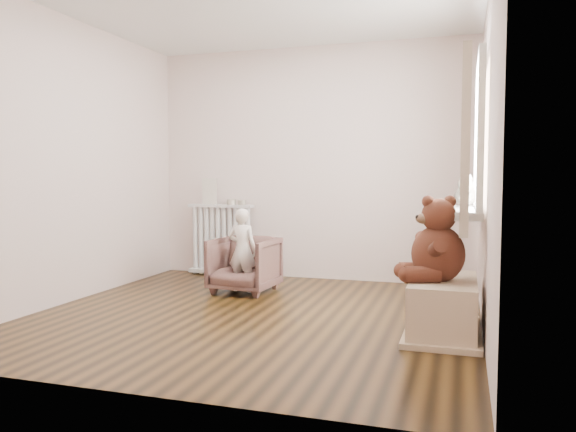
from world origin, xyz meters
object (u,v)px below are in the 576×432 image
(radiator, at_px, (221,242))
(child, at_px, (242,250))
(teddy_bear, at_px, (438,244))
(plush_cat, at_px, (466,195))
(armchair, at_px, (244,265))
(toy_vanity, at_px, (241,253))
(toy_bench, at_px, (443,307))

(radiator, distance_m, child, 1.10)
(teddy_bear, height_order, plush_cat, plush_cat)
(armchair, height_order, plush_cat, plush_cat)
(radiator, relative_size, toy_vanity, 1.74)
(toy_vanity, xyz_separation_m, plush_cat, (2.46, -1.07, 0.72))
(toy_vanity, bearing_deg, armchair, -65.46)
(child, bearing_deg, armchair, -85.43)
(radiator, relative_size, child, 1.00)
(armchair, bearing_deg, child, -85.43)
(child, bearing_deg, teddy_bear, 157.19)
(armchair, relative_size, toy_bench, 0.70)
(radiator, relative_size, teddy_bear, 1.38)
(teddy_bear, xyz_separation_m, plush_cat, (0.18, 0.78, 0.33))
(armchair, height_order, teddy_bear, teddy_bear)
(armchair, xyz_separation_m, plush_cat, (2.09, -0.26, 0.72))
(armchair, height_order, toy_bench, armchair)
(toy_vanity, bearing_deg, radiator, 173.38)
(radiator, height_order, teddy_bear, teddy_bear)
(radiator, distance_m, toy_bench, 3.16)
(toy_vanity, xyz_separation_m, toy_bench, (2.32, -1.78, -0.08))
(toy_vanity, distance_m, teddy_bear, 2.96)
(toy_bench, relative_size, teddy_bear, 1.46)
(teddy_bear, bearing_deg, toy_vanity, 123.57)
(toy_bench, bearing_deg, teddy_bear, -121.68)
(radiator, bearing_deg, toy_bench, -35.15)
(toy_vanity, height_order, teddy_bear, teddy_bear)
(child, bearing_deg, toy_bench, 159.27)
(toy_bench, relative_size, plush_cat, 2.95)
(child, relative_size, teddy_bear, 1.38)
(radiator, height_order, toy_vanity, radiator)
(toy_bench, xyz_separation_m, teddy_bear, (-0.04, -0.07, 0.47))
(plush_cat, bearing_deg, armchair, -174.16)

